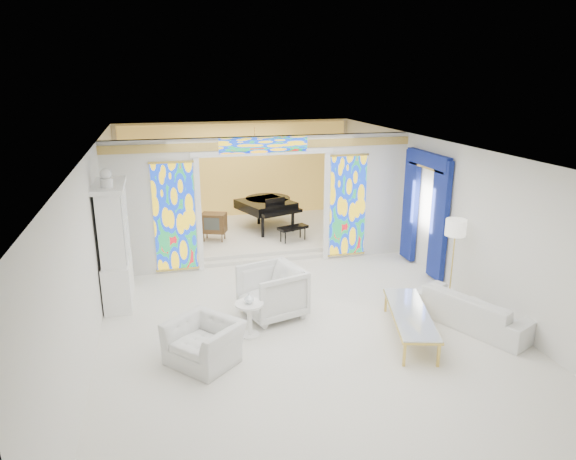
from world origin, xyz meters
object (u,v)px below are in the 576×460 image
object	(u,v)px
china_cabinet	(115,245)
sofa	(473,309)
armchair_left	(204,342)
coffee_table	(410,314)
tv_console	(214,223)
armchair_right	(272,292)
grand_piano	(268,205)

from	to	relation	value
china_cabinet	sofa	xyz separation A→B (m)	(6.17, -2.65, -0.86)
armchair_left	coffee_table	distance (m)	3.48
tv_console	armchair_right	bearing A→B (deg)	-61.05
sofa	grand_piano	world-z (taller)	grand_piano
china_cabinet	tv_console	bearing A→B (deg)	52.76
grand_piano	armchair_right	bearing A→B (deg)	-121.35
armchair_right	coffee_table	world-z (taller)	armchair_right
coffee_table	grand_piano	bearing A→B (deg)	99.37
armchair_left	grand_piano	bearing A→B (deg)	118.00
coffee_table	tv_console	bearing A→B (deg)	115.31
china_cabinet	tv_console	xyz separation A→B (m)	(2.21, 2.90, -0.52)
sofa	tv_console	size ratio (longest dim) A/B	2.94
tv_console	sofa	bearing A→B (deg)	-33.12
armchair_left	tv_console	world-z (taller)	tv_console
china_cabinet	grand_piano	world-z (taller)	china_cabinet
sofa	coffee_table	bearing A→B (deg)	69.68
coffee_table	tv_console	xyz separation A→B (m)	(-2.67, 5.64, 0.23)
china_cabinet	grand_piano	size ratio (longest dim) A/B	1.00
armchair_left	sofa	world-z (taller)	armchair_left
armchair_right	sofa	world-z (taller)	armchair_right
sofa	tv_console	world-z (taller)	tv_console
armchair_left	armchair_right	world-z (taller)	armchair_right
china_cabinet	grand_piano	xyz separation A→B (m)	(3.81, 3.71, -0.33)
sofa	grand_piano	distance (m)	6.80
sofa	grand_piano	bearing A→B (deg)	-4.09
coffee_table	grand_piano	distance (m)	6.55
sofa	coffee_table	world-z (taller)	sofa
coffee_table	tv_console	world-z (taller)	tv_console
china_cabinet	coffee_table	distance (m)	5.64
grand_piano	tv_console	distance (m)	1.81
coffee_table	armchair_left	bearing A→B (deg)	179.01
armchair_right	grand_piano	world-z (taller)	grand_piano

